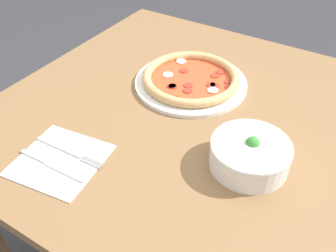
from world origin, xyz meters
TOP-DOWN VIEW (x-y plane):
  - dining_table at (0.00, 0.00)m, footprint 1.01×0.96m
  - pizza at (-0.12, -0.03)m, footprint 0.33×0.33m
  - bowl at (0.11, 0.24)m, footprint 0.18×0.18m
  - napkin at (0.32, -0.13)m, footprint 0.21×0.21m
  - fork at (0.30, -0.14)m, footprint 0.02×0.20m
  - knife at (0.35, -0.14)m, footprint 0.02×0.19m

SIDE VIEW (x-z plane):
  - dining_table at x=0.00m, z-range 0.26..1.00m
  - napkin at x=0.32m, z-range 0.74..0.74m
  - knife at x=0.35m, z-range 0.74..0.75m
  - fork at x=0.30m, z-range 0.74..0.75m
  - pizza at x=-0.12m, z-range 0.74..0.78m
  - bowl at x=0.11m, z-range 0.74..0.82m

